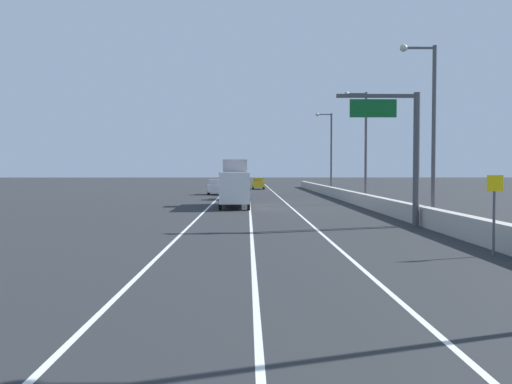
% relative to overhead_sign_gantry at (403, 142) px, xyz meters
% --- Properties ---
extents(ground_plane, '(320.00, 320.00, 0.00)m').
position_rel_overhead_sign_gantry_xyz_m(ground_plane, '(-6.50, 35.87, -4.73)').
color(ground_plane, '#26282B').
extents(lane_stripe_left, '(0.16, 130.00, 0.00)m').
position_rel_overhead_sign_gantry_xyz_m(lane_stripe_left, '(-12.00, 26.87, -4.73)').
color(lane_stripe_left, silver).
rests_on(lane_stripe_left, ground_plane).
extents(lane_stripe_center, '(0.16, 130.00, 0.00)m').
position_rel_overhead_sign_gantry_xyz_m(lane_stripe_center, '(-8.50, 26.87, -4.73)').
color(lane_stripe_center, silver).
rests_on(lane_stripe_center, ground_plane).
extents(lane_stripe_right, '(0.16, 130.00, 0.00)m').
position_rel_overhead_sign_gantry_xyz_m(lane_stripe_right, '(-5.00, 26.87, -4.73)').
color(lane_stripe_right, silver).
rests_on(lane_stripe_right, ground_plane).
extents(jersey_barrier_right, '(0.60, 120.00, 1.10)m').
position_rel_overhead_sign_gantry_xyz_m(jersey_barrier_right, '(1.34, 11.87, -4.18)').
color(jersey_barrier_right, '#B2ADA3').
rests_on(jersey_barrier_right, ground_plane).
extents(overhead_sign_gantry, '(4.68, 0.36, 7.50)m').
position_rel_overhead_sign_gantry_xyz_m(overhead_sign_gantry, '(0.00, 0.00, 0.00)').
color(overhead_sign_gantry, '#47474C').
rests_on(overhead_sign_gantry, ground_plane).
extents(speed_advisory_sign, '(0.60, 0.11, 3.00)m').
position_rel_overhead_sign_gantry_xyz_m(speed_advisory_sign, '(0.44, -10.75, -2.96)').
color(speed_advisory_sign, '#4C4C51').
rests_on(speed_advisory_sign, ground_plane).
extents(lamp_post_right_second, '(2.14, 0.44, 10.39)m').
position_rel_overhead_sign_gantry_xyz_m(lamp_post_right_second, '(1.80, 1.07, 1.22)').
color(lamp_post_right_second, '#4C4C51').
rests_on(lamp_post_right_second, ground_plane).
extents(lamp_post_right_third, '(2.14, 0.44, 10.39)m').
position_rel_overhead_sign_gantry_xyz_m(lamp_post_right_third, '(1.98, 20.72, 1.22)').
color(lamp_post_right_third, '#4C4C51').
rests_on(lamp_post_right_third, ground_plane).
extents(lamp_post_right_fourth, '(2.14, 0.44, 10.39)m').
position_rel_overhead_sign_gantry_xyz_m(lamp_post_right_fourth, '(1.70, 40.36, 1.22)').
color(lamp_post_right_fourth, '#4C4C51').
rests_on(lamp_post_right_fourth, ground_plane).
extents(car_yellow_0, '(1.97, 4.38, 1.87)m').
position_rel_overhead_sign_gantry_xyz_m(car_yellow_0, '(-6.95, 60.65, -3.79)').
color(car_yellow_0, gold).
rests_on(car_yellow_0, ground_plane).
extents(car_white_1, '(1.99, 4.20, 1.96)m').
position_rel_overhead_sign_gantry_xyz_m(car_white_1, '(-12.87, 40.97, -3.75)').
color(car_white_1, white).
rests_on(car_white_1, ground_plane).
extents(car_blue_2, '(1.88, 4.50, 1.96)m').
position_rel_overhead_sign_gantry_xyz_m(car_blue_2, '(-10.09, 40.21, -3.75)').
color(car_blue_2, '#1E389E').
rests_on(car_blue_2, ground_plane).
extents(car_black_3, '(2.11, 4.43, 2.10)m').
position_rel_overhead_sign_gantry_xyz_m(car_black_3, '(-10.12, 29.31, -3.68)').
color(car_black_3, black).
rests_on(car_black_3, ground_plane).
extents(box_truck, '(2.58, 9.56, 4.09)m').
position_rel_overhead_sign_gantry_xyz_m(box_truck, '(-9.79, 17.13, -2.86)').
color(box_truck, silver).
rests_on(box_truck, ground_plane).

